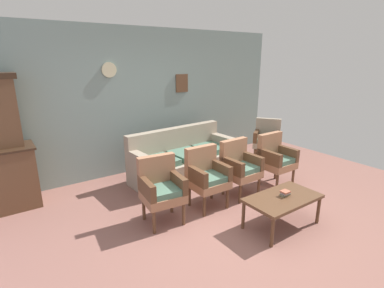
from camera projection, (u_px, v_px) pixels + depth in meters
ground_plane at (232, 225)px, 3.94m from camera, size 7.68×7.68×0.00m
wall_back_with_decor at (141, 101)px, 5.62m from camera, size 6.40×0.09×2.70m
floral_couch at (184, 161)px, 5.43m from camera, size 2.07×0.94×0.90m
armchair_near_cabinet at (161, 187)px, 3.92m from camera, size 0.57×0.54×0.90m
armchair_row_middle at (207, 175)px, 4.33m from camera, size 0.53×0.50×0.90m
armchair_by_doorway at (240, 166)px, 4.70m from camera, size 0.53×0.50×0.90m
armchair_near_couch_end at (276, 157)px, 5.08m from camera, size 0.52×0.49×0.90m
wingback_chair_by_fireplace at (267, 138)px, 6.27m from camera, size 0.70×0.71×0.90m
coffee_table at (283, 200)px, 3.83m from camera, size 1.00×0.56×0.42m
book_stack_on_table at (285, 193)px, 3.84m from camera, size 0.15×0.10×0.07m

